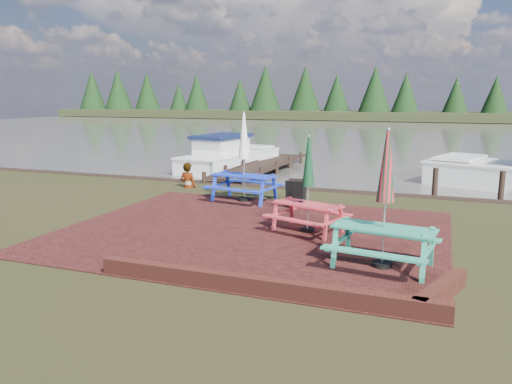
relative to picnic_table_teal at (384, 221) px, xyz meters
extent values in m
plane|color=black|center=(-3.24, 0.51, -0.92)|extent=(120.00, 120.00, 0.00)
cube|color=#351310|center=(-3.24, 1.51, -0.91)|extent=(9.00, 7.50, 0.02)
cube|color=#4C1E16|center=(-1.74, -2.09, -0.77)|extent=(6.00, 0.22, 0.30)
cube|color=#4C1E16|center=(1.06, -1.29, -0.77)|extent=(0.82, 1.77, 0.30)
cube|color=#403E37|center=(-3.24, 37.51, -0.92)|extent=(120.00, 60.00, 0.02)
cube|color=black|center=(-3.24, 66.51, -0.42)|extent=(120.00, 10.00, 1.20)
cube|color=#2E9474|center=(0.00, 0.00, -0.14)|extent=(1.98, 0.99, 0.04)
cube|color=#2E9474|center=(-0.10, -0.71, -0.45)|extent=(1.91, 0.51, 0.04)
cube|color=#2E9474|center=(0.10, 0.71, -0.45)|extent=(1.91, 0.51, 0.04)
cube|color=#2E9474|center=(-0.81, 0.11, -0.53)|extent=(0.31, 1.64, 0.78)
cube|color=#2E9474|center=(0.81, -0.11, -0.53)|extent=(0.31, 1.64, 0.78)
cylinder|color=black|center=(0.00, 0.00, -0.87)|extent=(0.38, 0.38, 0.11)
cylinder|color=#B2B2B7|center=(0.00, 0.00, 0.39)|extent=(0.04, 0.04, 2.63)
cone|color=red|center=(0.00, 0.00, 1.02)|extent=(0.34, 0.34, 1.31)
cube|color=#CE343E|center=(-2.00, 1.97, -0.24)|extent=(1.78, 1.14, 0.04)
cube|color=#CE343E|center=(-2.19, 1.38, -0.51)|extent=(1.65, 0.73, 0.04)
cube|color=#CE343E|center=(-1.80, 2.57, -0.51)|extent=(1.65, 0.73, 0.04)
cube|color=#CE343E|center=(-2.68, 2.20, -0.58)|extent=(0.52, 1.39, 0.68)
cube|color=#CE343E|center=(-1.31, 1.75, -0.58)|extent=(0.52, 1.39, 0.68)
cylinder|color=black|center=(-2.00, 1.97, -0.88)|extent=(0.33, 0.33, 0.09)
cylinder|color=#B2B2B7|center=(-2.00, 1.97, 0.23)|extent=(0.03, 0.03, 2.31)
cone|color=#0E361B|center=(-2.00, 1.97, 0.79)|extent=(0.30, 0.30, 1.15)
cube|color=#1833BB|center=(-4.79, 4.81, -0.11)|extent=(2.07, 1.06, 0.04)
cube|color=#1833BB|center=(-4.90, 4.07, -0.43)|extent=(1.99, 0.56, 0.04)
cube|color=#1833BB|center=(-4.68, 5.55, -0.43)|extent=(1.99, 0.56, 0.04)
cube|color=#1833BB|center=(-5.64, 4.94, -0.52)|extent=(0.34, 1.71, 0.81)
cube|color=#1833BB|center=(-3.95, 4.68, -0.52)|extent=(0.34, 1.71, 0.81)
cylinder|color=black|center=(-4.79, 4.81, -0.87)|extent=(0.40, 0.40, 0.11)
cylinder|color=#B2B2B7|center=(-4.79, 4.81, 0.45)|extent=(0.04, 0.04, 2.74)
cone|color=white|center=(-4.79, 4.81, 1.11)|extent=(0.35, 0.35, 1.37)
cube|color=black|center=(-2.99, 4.24, -0.49)|extent=(0.53, 0.22, 0.84)
cube|color=black|center=(-2.99, 4.53, -0.49)|extent=(0.53, 0.22, 0.84)
cube|color=black|center=(-2.99, 4.38, -0.09)|extent=(0.52, 0.06, 0.03)
cube|color=black|center=(-6.74, 12.01, -0.80)|extent=(1.60, 9.00, 0.06)
cube|color=black|center=(-7.49, 12.01, -0.75)|extent=(0.08, 9.00, 0.08)
cube|color=black|center=(-5.99, 12.01, -0.75)|extent=(0.08, 9.00, 0.08)
cylinder|color=black|center=(-7.54, 7.51, -1.02)|extent=(0.16, 0.16, 1.00)
cylinder|color=black|center=(-5.94, 7.51, -1.02)|extent=(0.16, 0.16, 1.00)
cube|color=silver|center=(-8.63, 12.50, -0.82)|extent=(2.96, 6.47, 0.89)
cube|color=silver|center=(-8.63, 12.50, -0.36)|extent=(3.02, 6.60, 0.07)
cube|color=silver|center=(-8.73, 11.75, 0.07)|extent=(1.88, 2.80, 0.76)
cube|color=#0F1837|center=(-8.73, 11.75, 0.49)|extent=(2.10, 3.20, 0.16)
cube|color=silver|center=(-8.31, 14.84, -0.24)|extent=(1.95, 1.36, 0.09)
cube|color=silver|center=(1.59, 12.03, -0.08)|extent=(2.13, 2.70, 0.11)
imported|color=gray|center=(-7.57, 6.29, -0.02)|extent=(0.70, 0.50, 1.79)
camera|label=1|loc=(0.96, -9.37, 2.29)|focal=35.00mm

